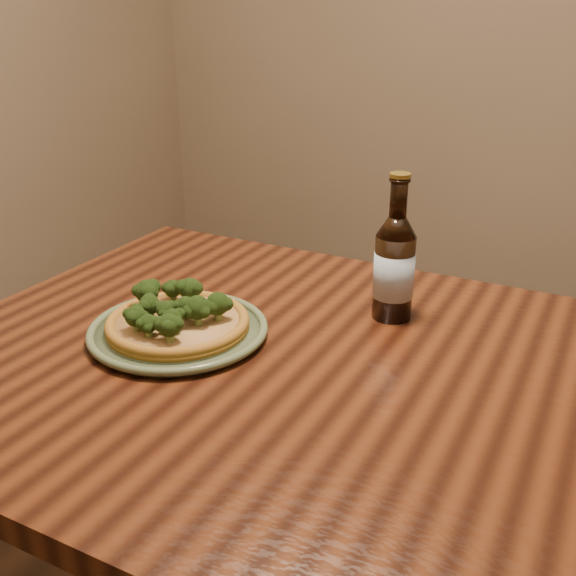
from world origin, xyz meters
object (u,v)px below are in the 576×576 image
at_px(table, 427,449).
at_px(plate, 178,330).
at_px(beer_bottle, 394,266).
at_px(pizza, 177,319).

bearing_deg(table, plate, -177.69).
distance_m(plate, beer_bottle, 0.38).
relative_size(pizza, beer_bottle, 0.92).
relative_size(plate, pizza, 1.26).
bearing_deg(beer_bottle, table, -77.39).
bearing_deg(pizza, table, 2.33).
xyz_separation_m(plate, pizza, (-0.00, -0.00, 0.02)).
xyz_separation_m(plate, beer_bottle, (0.29, 0.23, 0.08)).
height_order(plate, beer_bottle, beer_bottle).
height_order(plate, pizza, pizza).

